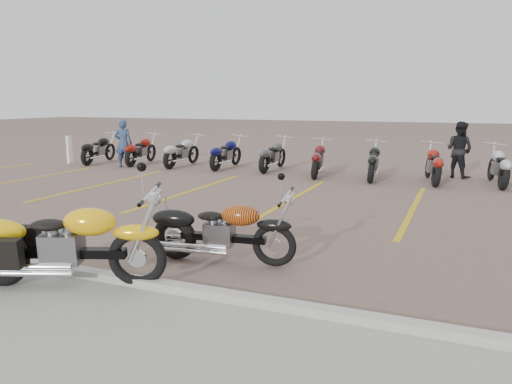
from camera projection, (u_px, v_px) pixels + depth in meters
ground at (212, 244)px, 7.94m from camera, size 100.00×100.00×0.00m
curb at (136, 282)px, 6.11m from camera, size 60.00×0.18×0.12m
parking_stripes at (292, 199)px, 11.57m from camera, size 38.00×5.50×0.01m
yellow_cruiser at (63, 248)px, 6.03m from camera, size 2.32×1.01×1.00m
flame_cruiser at (220, 233)px, 6.96m from camera, size 2.09×0.43×0.86m
person_a at (123, 143)px, 17.04m from camera, size 0.69×0.56×1.63m
person_b at (459, 150)px, 14.69m from camera, size 1.01×0.95×1.66m
bollard at (69, 150)px, 18.15m from camera, size 0.18×0.18×1.00m
bg_bike_row at (373, 159)px, 14.71m from camera, size 20.62×2.05×1.10m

